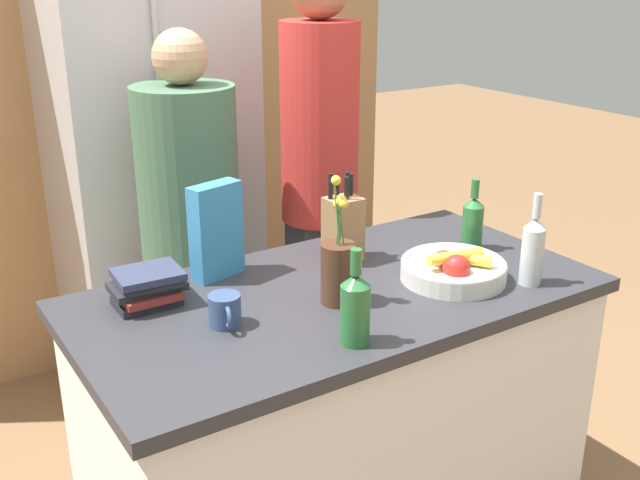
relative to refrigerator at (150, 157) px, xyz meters
The scene contains 14 objects.
kitchen_island 1.44m from the refrigerator, 87.99° to the right, with size 1.49×0.77×0.91m.
back_wall_wood 0.46m from the refrigerator, 82.64° to the left, with size 2.69×0.12×2.60m.
refrigerator is the anchor object (origin of this frame).
fruit_bowl 1.50m from the refrigerator, 75.92° to the right, with size 0.31×0.31×0.10m.
knife_block 1.16m from the refrigerator, 80.98° to the right, with size 0.11×0.09×0.28m.
flower_vase 1.40m from the refrigerator, 90.02° to the right, with size 0.10×0.10×0.36m.
cereal_box 1.07m from the refrigerator, 100.61° to the right, with size 0.17×0.10×0.28m.
coffee_mug 1.39m from the refrigerator, 103.34° to the right, with size 0.08×0.12×0.08m.
book_stack 1.21m from the refrigerator, 111.34° to the right, with size 0.20×0.15×0.10m.
bottle_oil 1.61m from the refrigerator, 93.43° to the right, with size 0.07×0.07×0.25m.
bottle_vinegar 1.68m from the refrigerator, 71.39° to the right, with size 0.06×0.06×0.27m.
bottle_wine 1.42m from the refrigerator, 65.61° to the right, with size 0.07×0.07×0.23m.
person_at_sink 0.62m from the refrigerator, 98.26° to the right, with size 0.35×0.35×1.58m.
person_in_blue 0.78m from the refrigerator, 58.73° to the right, with size 0.29×0.29×1.80m.
Camera 1 is at (-1.09, -1.60, 1.79)m, focal length 42.00 mm.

